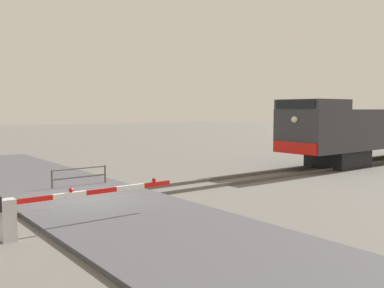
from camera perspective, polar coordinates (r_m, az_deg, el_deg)
name	(u,v)px	position (r m, az deg, el deg)	size (l,w,h in m)	color
ground_plane	(89,202)	(16.69, -13.72, -7.56)	(160.00, 160.00, 0.00)	#605E59
rail_track_left	(81,197)	(17.32, -14.70, -6.88)	(0.08, 80.00, 0.15)	#59544C
rail_track_right	(97,203)	(16.03, -12.68, -7.77)	(0.08, 80.00, 0.15)	#59544C
road_surface	(89,200)	(16.67, -13.73, -7.32)	(36.00, 5.47, 0.15)	#47474C
locomotive	(380,130)	(31.37, 23.89, 1.78)	(3.10, 18.58, 4.06)	black
crossing_gate	(36,209)	(12.56, -20.26, -8.14)	(0.36, 5.70, 1.25)	silver
guard_railing	(80,175)	(19.36, -14.86, -4.04)	(0.08, 2.53, 0.95)	#4C4742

